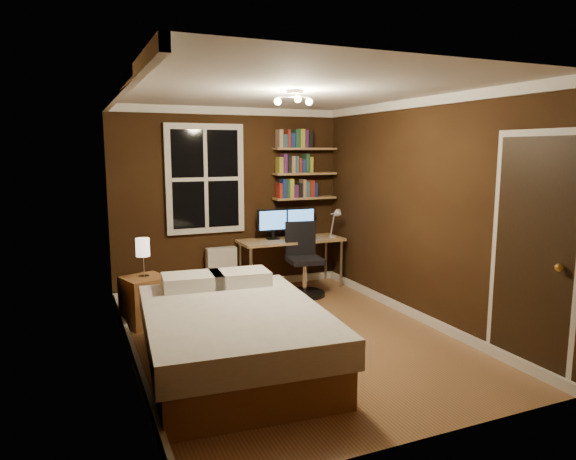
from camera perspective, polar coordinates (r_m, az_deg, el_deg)
name	(u,v)px	position (r m, az deg, el deg)	size (l,w,h in m)	color
floor	(290,337)	(5.47, 0.28, -11.83)	(4.20, 4.20, 0.00)	brown
wall_back	(230,200)	(7.12, -6.46, 3.32)	(3.20, 0.04, 2.50)	black
wall_left	(125,228)	(4.76, -17.66, 0.19)	(0.04, 4.20, 2.50)	black
wall_right	(421,211)	(5.98, 14.52, 2.02)	(0.04, 4.20, 2.50)	black
ceiling	(291,91)	(5.15, 0.30, 15.19)	(3.20, 4.20, 0.02)	white
window	(205,179)	(6.98, -9.19, 5.61)	(1.06, 0.06, 1.46)	silver
door	(532,257)	(4.88, 25.46, -2.73)	(0.03, 0.82, 2.05)	black
door_knob	(559,268)	(4.67, 27.87, -3.72)	(0.06, 0.06, 0.06)	gold
ceiling_fixture	(295,101)	(5.04, 0.76, 14.17)	(0.44, 0.44, 0.18)	beige
bookshelf_lower	(305,198)	(7.40, 1.86, 3.57)	(0.92, 0.22, 0.03)	#AA8452
books_row_lower	(305,189)	(7.39, 1.87, 4.58)	(0.60, 0.16, 0.23)	maroon
bookshelf_middle	(305,174)	(7.37, 1.88, 6.28)	(0.92, 0.22, 0.03)	#AA8452
books_row_middle	(305,164)	(7.37, 1.88, 7.29)	(0.54, 0.16, 0.23)	navy
bookshelf_upper	(305,149)	(7.36, 1.89, 9.00)	(0.92, 0.22, 0.03)	#AA8452
books_row_upper	(305,140)	(7.37, 1.90, 10.01)	(0.48, 0.16, 0.23)	#214F32
bed	(233,336)	(4.67, -6.10, -11.65)	(1.66, 2.20, 0.71)	brown
nightstand	(145,301)	(5.99, -15.60, -7.58)	(0.44, 0.44, 0.54)	brown
bedside_lamp	(143,258)	(5.87, -15.80, -2.98)	(0.15, 0.15, 0.43)	white
radiator	(222,270)	(7.12, -7.39, -4.39)	(0.41, 0.14, 0.61)	silver
desk	(291,243)	(7.20, 0.34, -1.48)	(1.47, 0.55, 0.70)	#AA8452
monitor_left	(273,224)	(7.13, -1.71, 0.65)	(0.45, 0.12, 0.43)	black
monitor_right	(300,223)	(7.30, 1.39, 0.83)	(0.45, 0.12, 0.43)	black
desk_lamp	(335,223)	(7.27, 5.27, 0.82)	(0.14, 0.32, 0.44)	silver
office_chair	(304,268)	(6.90, 1.76, -4.22)	(0.54, 0.54, 0.98)	black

